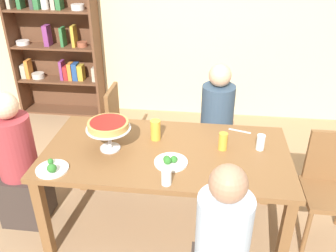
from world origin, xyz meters
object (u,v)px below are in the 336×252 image
at_px(dining_table, 166,160).
at_px(salad_plate_near_diner, 52,168).
at_px(diner_far_right, 216,131).
at_px(water_glass_clear_far, 166,177).
at_px(salad_plate_far_diner, 170,161).
at_px(diner_head_west, 20,169).
at_px(chair_head_east, 330,184).
at_px(bookshelf, 52,25).
at_px(cutlery_knife_near, 240,131).
at_px(beer_glass_amber_short, 223,141).
at_px(deep_dish_pizza_stand, 108,127).
at_px(chair_far_left, 125,126).
at_px(cutlery_fork_near, 98,126).
at_px(water_glass_clear_near, 261,142).
at_px(beer_glass_amber_tall, 156,130).

height_order(dining_table, salad_plate_near_diner, salad_plate_near_diner).
xyz_separation_m(diner_far_right, water_glass_clear_far, (-0.33, -1.16, 0.30)).
bearing_deg(salad_plate_far_diner, diner_head_west, 173.77).
distance_m(dining_table, chair_head_east, 1.25).
distance_m(bookshelf, diner_far_right, 2.47).
bearing_deg(bookshelf, cutlery_knife_near, -36.86).
distance_m(salad_plate_far_diner, beer_glass_amber_short, 0.43).
relative_size(diner_head_west, chair_head_east, 1.32).
height_order(deep_dish_pizza_stand, salad_plate_near_diner, deep_dish_pizza_stand).
relative_size(diner_far_right, beer_glass_amber_short, 8.63).
xyz_separation_m(chair_head_east, salad_plate_far_diner, (-1.18, -0.25, 0.27)).
relative_size(diner_head_west, chair_far_left, 1.32).
xyz_separation_m(diner_far_right, cutlery_knife_near, (0.17, -0.42, 0.25)).
distance_m(salad_plate_far_diner, cutlery_fork_near, 0.80).
xyz_separation_m(dining_table, beer_glass_amber_short, (0.41, 0.07, 0.15)).
bearing_deg(diner_head_west, dining_table, 1.47).
bearing_deg(salad_plate_far_diner, deep_dish_pizza_stand, 163.44).
xyz_separation_m(salad_plate_near_diner, beer_glass_amber_short, (1.13, 0.41, 0.04)).
height_order(diner_head_west, cutlery_fork_near, diner_head_west).
xyz_separation_m(chair_far_left, water_glass_clear_far, (0.56, -1.18, 0.31)).
relative_size(salad_plate_far_diner, beer_glass_amber_short, 1.75).
height_order(dining_table, water_glass_clear_near, water_glass_clear_near).
xyz_separation_m(chair_far_left, cutlery_knife_near, (1.06, -0.43, 0.26)).
relative_size(beer_glass_amber_short, cutlery_knife_near, 0.74).
height_order(chair_head_east, cutlery_knife_near, chair_head_east).
xyz_separation_m(salad_plate_far_diner, water_glass_clear_near, (0.63, 0.26, 0.04)).
relative_size(dining_table, water_glass_clear_near, 15.28).
bearing_deg(beer_glass_amber_short, salad_plate_near_diner, -159.96).
height_order(deep_dish_pizza_stand, cutlery_knife_near, deep_dish_pizza_stand).
relative_size(dining_table, chair_head_east, 2.06).
bearing_deg(deep_dish_pizza_stand, chair_far_left, 96.61).
bearing_deg(diner_head_west, deep_dish_pizza_stand, 0.34).
distance_m(beer_glass_amber_tall, water_glass_clear_far, 0.56).
bearing_deg(deep_dish_pizza_stand, water_glass_clear_near, 6.59).
distance_m(chair_far_left, water_glass_clear_far, 1.34).
bearing_deg(cutlery_knife_near, salad_plate_near_diner, 45.47).
xyz_separation_m(chair_head_east, chair_far_left, (-1.74, 0.70, 0.00)).
bearing_deg(salad_plate_near_diner, diner_far_right, 45.50).
height_order(bookshelf, diner_far_right, bookshelf).
bearing_deg(deep_dish_pizza_stand, salad_plate_near_diner, -134.26).
distance_m(diner_head_west, cutlery_fork_near, 0.70).
distance_m(diner_head_west, chair_far_left, 1.05).
distance_m(deep_dish_pizza_stand, water_glass_clear_far, 0.60).
bearing_deg(diner_far_right, beer_glass_amber_short, 2.61).
relative_size(diner_far_right, diner_head_west, 1.00).
xyz_separation_m(beer_glass_amber_tall, cutlery_fork_near, (-0.51, 0.15, -0.08)).
height_order(diner_head_west, beer_glass_amber_short, diner_head_west).
height_order(bookshelf, cutlery_fork_near, bookshelf).
xyz_separation_m(chair_far_left, beer_glass_amber_short, (0.92, -0.72, 0.32)).
bearing_deg(chair_head_east, deep_dish_pizza_stand, 3.87).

